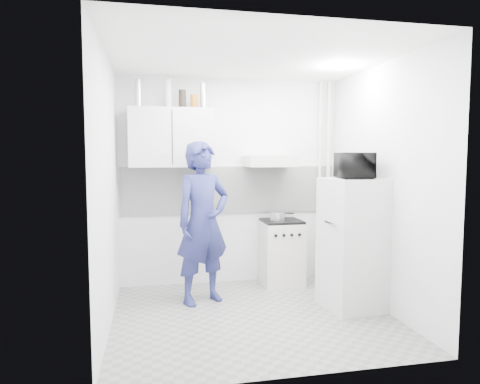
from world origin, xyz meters
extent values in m
plane|color=gray|center=(0.00, 0.00, 0.00)|extent=(2.80, 2.80, 0.00)
plane|color=white|center=(0.00, 0.00, 2.60)|extent=(2.80, 2.80, 0.00)
plane|color=silver|center=(0.00, 1.25, 1.30)|extent=(2.80, 0.00, 2.80)
plane|color=silver|center=(-1.40, 0.00, 1.30)|extent=(0.00, 2.60, 2.60)
plane|color=silver|center=(1.40, 0.00, 1.30)|extent=(0.00, 2.60, 2.60)
imported|color=navy|center=(-0.44, 0.53, 0.90)|extent=(0.77, 0.66, 1.79)
cube|color=silver|center=(0.61, 1.00, 0.40)|extent=(0.50, 0.50, 0.80)
cube|color=silver|center=(1.10, 0.02, 0.70)|extent=(0.64, 0.64, 1.40)
cube|color=black|center=(0.61, 1.00, 0.81)|extent=(0.48, 0.48, 0.03)
cylinder|color=silver|center=(0.55, 0.99, 0.88)|extent=(0.18, 0.18, 0.10)
imported|color=black|center=(1.10, 0.02, 1.53)|extent=(0.54, 0.42, 0.27)
cylinder|color=silver|center=(-1.13, 1.07, 2.36)|extent=(0.08, 0.08, 0.33)
cylinder|color=#B2B7BC|center=(-0.78, 1.07, 2.37)|extent=(0.08, 0.08, 0.35)
cylinder|color=black|center=(-0.62, 1.07, 2.31)|extent=(0.09, 0.09, 0.22)
cylinder|color=brown|center=(-0.48, 1.07, 2.28)|extent=(0.09, 0.09, 0.17)
cylinder|color=silver|center=(-0.37, 1.07, 2.35)|extent=(0.08, 0.08, 0.30)
cube|color=silver|center=(-0.75, 1.07, 1.85)|extent=(1.00, 0.35, 0.70)
cube|color=silver|center=(0.45, 1.00, 1.57)|extent=(0.60, 0.50, 0.14)
cube|color=white|center=(0.00, 1.24, 1.20)|extent=(2.74, 0.03, 0.60)
cylinder|color=silver|center=(1.30, 1.17, 1.30)|extent=(0.05, 0.05, 2.60)
cylinder|color=silver|center=(1.18, 1.17, 1.30)|extent=(0.04, 0.04, 2.60)
cylinder|color=white|center=(1.00, 0.20, 2.57)|extent=(0.10, 0.10, 0.02)
camera|label=1|loc=(-0.98, -4.14, 1.63)|focal=32.00mm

